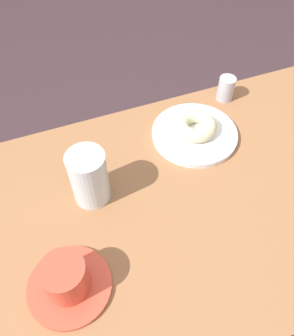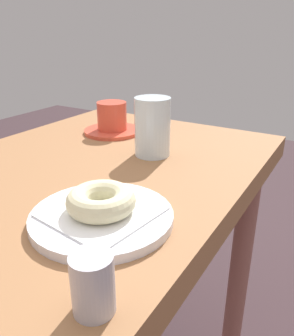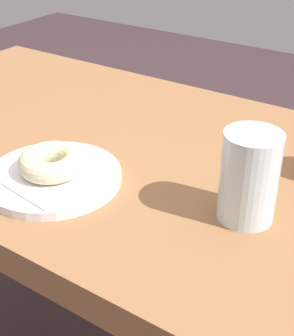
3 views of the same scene
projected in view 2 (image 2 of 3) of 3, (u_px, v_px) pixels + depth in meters
table at (35, 242)px, 0.63m from camera, size 1.18×0.63×0.73m
plate_sugar_ring at (104, 216)px, 0.52m from camera, size 0.21×0.21×0.01m
napkin_sugar_ring at (103, 211)px, 0.51m from camera, size 0.16×0.16×0.00m
donut_sugar_ring at (103, 200)px, 0.51m from camera, size 0.10×0.10×0.03m
water_glass at (152, 127)px, 0.76m from camera, size 0.08×0.08×0.13m
coffee_cup at (112, 120)px, 0.93m from camera, size 0.15×0.15×0.08m
sugar_jar at (93, 284)px, 0.34m from camera, size 0.04×0.04×0.07m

